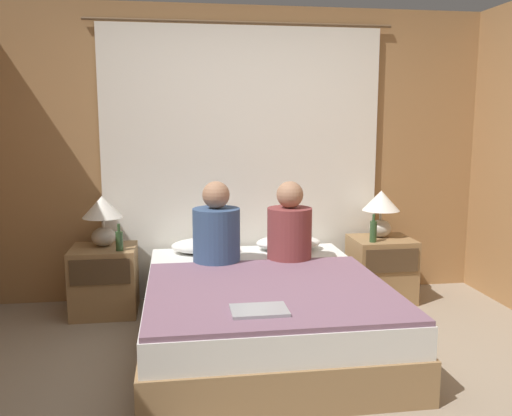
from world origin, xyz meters
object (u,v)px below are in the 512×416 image
beer_bottle_on_left_stand (119,240)px  nightstand_right (381,269)px  person_right_in_bed (289,229)px  pillow_right (288,243)px  nightstand_left (105,280)px  pillow_left (205,246)px  lamp_right (381,207)px  laptop_on_bed (259,310)px  person_left_in_bed (216,231)px  lamp_left (103,214)px  beer_bottle_on_right_stand (373,231)px  bed (262,311)px

beer_bottle_on_left_stand → nightstand_right: bearing=3.3°
person_right_in_bed → nightstand_right: bearing=20.0°
nightstand_right → pillow_right: (-0.81, 0.05, 0.25)m
nightstand_left → pillow_left: (0.81, 0.05, 0.25)m
lamp_right → laptop_on_bed: size_ratio=1.28×
lamp_right → person_right_in_bed: (-0.88, -0.38, -0.09)m
nightstand_left → person_left_in_bed: bearing=-20.0°
nightstand_left → pillow_right: 1.54m
beer_bottle_on_left_stand → person_right_in_bed: bearing=-8.6°
nightstand_right → lamp_left: size_ratio=1.34×
nightstand_left → person_right_in_bed: (1.45, -0.32, 0.44)m
nightstand_right → lamp_left: bearing=178.6°
nightstand_right → person_right_in_bed: (-0.88, -0.32, 0.44)m
pillow_left → lamp_right: bearing=0.1°
beer_bottle_on_right_stand → nightstand_left: bearing=176.7°
beer_bottle_on_right_stand → pillow_left: bearing=172.7°
pillow_right → beer_bottle_on_right_stand: size_ratio=2.31×
pillow_right → person_left_in_bed: bearing=-149.5°
lamp_right → laptop_on_bed: 2.04m
pillow_left → person_left_in_bed: (0.07, -0.37, 0.20)m
lamp_right → bed: bearing=-144.7°
pillow_left → person_right_in_bed: person_right_in_bed is taller
nightstand_left → pillow_left: pillow_left is taller
person_left_in_bed → person_right_in_bed: (0.57, -0.00, -0.00)m
nightstand_right → person_left_in_bed: 1.55m
bed → person_left_in_bed: (-0.28, 0.45, 0.49)m
lamp_right → person_right_in_bed: person_right_in_bed is taller
pillow_left → beer_bottle_on_right_stand: size_ratio=2.31×
nightstand_left → pillow_right: (1.52, 0.05, 0.25)m
bed → laptop_on_bed: (-0.13, -0.72, 0.27)m
nightstand_right → beer_bottle_on_left_stand: bearing=-176.7°
pillow_left → nightstand_right: bearing=-2.0°
beer_bottle_on_right_stand → person_left_in_bed: bearing=-171.5°
nightstand_left → person_right_in_bed: bearing=-12.5°
nightstand_right → pillow_right: bearing=176.3°
pillow_left → person_right_in_bed: size_ratio=0.87×
lamp_left → pillow_left: bearing=-0.3°
nightstand_left → nightstand_right: bearing=0.0°
beer_bottle_on_right_stand → nightstand_right: bearing=43.9°
beer_bottle_on_left_stand → laptop_on_bed: size_ratio=0.66×
lamp_left → lamp_right: size_ratio=1.00×
lamp_left → beer_bottle_on_right_stand: size_ratio=1.71×
bed → person_right_in_bed: size_ratio=3.27×
pillow_left → beer_bottle_on_left_stand: beer_bottle_on_left_stand is taller
lamp_right → pillow_left: lamp_right is taller
lamp_left → lamp_right: same height
bed → pillow_right: size_ratio=3.74×
lamp_left → nightstand_right: bearing=-1.4°
pillow_left → pillow_right: (0.71, 0.00, 0.00)m
person_right_in_bed → pillow_right: bearing=79.1°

